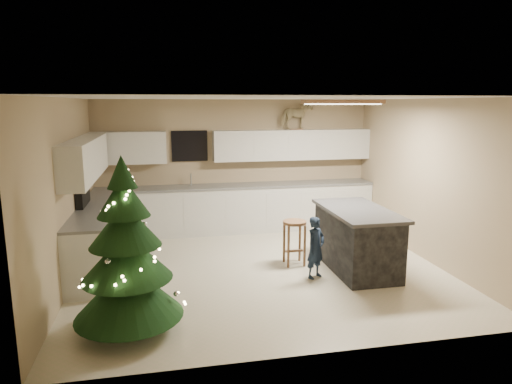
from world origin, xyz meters
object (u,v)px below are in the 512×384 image
(island, at_px, (357,239))
(toddler, at_px, (316,248))
(christmas_tree, at_px, (127,261))
(bar_stool, at_px, (294,232))
(rocking_horse, at_px, (297,115))

(island, relative_size, toddler, 1.86)
(island, bearing_deg, christmas_tree, -158.16)
(bar_stool, bearing_deg, christmas_tree, -144.76)
(rocking_horse, bearing_deg, toddler, 152.02)
(toddler, distance_m, rocking_horse, 3.40)
(bar_stool, height_order, christmas_tree, christmas_tree)
(island, bearing_deg, rocking_horse, 94.83)
(bar_stool, relative_size, rocking_horse, 1.04)
(christmas_tree, xyz_separation_m, rocking_horse, (3.08, 3.92, 1.47))
(bar_stool, distance_m, toddler, 0.62)
(christmas_tree, bearing_deg, toddler, 23.35)
(toddler, height_order, rocking_horse, rocking_horse)
(island, xyz_separation_m, christmas_tree, (-3.30, -1.32, 0.34))
(christmas_tree, distance_m, rocking_horse, 5.20)
(island, relative_size, bar_stool, 2.39)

